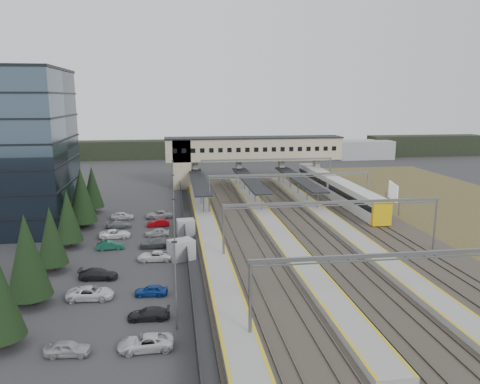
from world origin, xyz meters
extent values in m
plane|color=#2B2B2D|center=(0.00, 0.00, 0.00)|extent=(220.00, 220.00, 0.00)
cylinder|color=black|center=(-22.00, -26.00, 0.60)|extent=(0.44, 0.44, 1.20)
cylinder|color=black|center=(-22.00, -18.00, 0.60)|extent=(0.44, 0.44, 1.20)
cone|color=black|center=(-22.00, -18.00, 5.10)|extent=(4.26, 4.26, 8.20)
cylinder|color=black|center=(-22.00, -9.00, 0.60)|extent=(0.44, 0.44, 1.20)
cone|color=black|center=(-22.00, -9.00, 4.40)|extent=(3.54, 3.54, 6.80)
cylinder|color=black|center=(-22.00, 0.00, 0.60)|extent=(0.44, 0.44, 1.20)
cone|color=black|center=(-22.00, 0.00, 4.50)|extent=(3.64, 3.64, 7.00)
cylinder|color=black|center=(-22.00, 10.00, 0.60)|extent=(0.44, 0.44, 1.20)
cone|color=black|center=(-22.00, 10.00, 5.25)|extent=(4.42, 4.42, 8.50)
cylinder|color=black|center=(-22.00, 20.00, 0.60)|extent=(0.44, 0.44, 1.20)
cone|color=black|center=(-22.00, 20.00, 4.60)|extent=(3.74, 3.74, 7.20)
imported|color=#9E9FA2|center=(-16.50, -28.00, 0.60)|extent=(3.65, 1.72, 1.21)
imported|color=silver|center=(-16.50, -17.40, 0.65)|extent=(4.77, 2.40, 1.29)
imported|color=black|center=(-16.50, -12.10, 0.62)|extent=(4.42, 2.13, 1.24)
imported|color=#154C3B|center=(-16.50, -1.50, 0.59)|extent=(3.67, 1.54, 1.18)
imported|color=white|center=(-16.50, 3.80, 0.61)|extent=(4.53, 2.29, 1.23)
imported|color=slate|center=(-16.50, 9.10, 0.56)|extent=(3.98, 1.93, 1.12)
imported|color=silver|center=(-16.50, 14.40, 0.64)|extent=(3.79, 1.54, 1.29)
imported|color=silver|center=(-10.50, -28.00, 0.62)|extent=(4.50, 2.16, 1.24)
imported|color=black|center=(-10.50, -22.70, 0.56)|extent=(3.91, 1.75, 1.11)
imported|color=navy|center=(-10.50, -17.40, 0.57)|extent=(3.46, 1.63, 1.14)
imported|color=white|center=(-10.50, -6.80, 0.61)|extent=(4.48, 2.29, 1.21)
imported|color=#505356|center=(-10.50, -1.50, 0.64)|extent=(4.47, 1.88, 1.29)
imported|color=#A6A5AA|center=(-10.50, 3.80, 0.60)|extent=(3.56, 1.51, 1.20)
imported|color=maroon|center=(-10.50, 9.10, 0.58)|extent=(3.59, 1.48, 1.16)
imported|color=#9E9DA2|center=(-10.50, 14.40, 0.63)|extent=(4.66, 2.39, 1.26)
cylinder|color=slate|center=(-8.00, -25.00, 4.00)|extent=(0.16, 0.16, 8.00)
cube|color=black|center=(-8.00, -25.00, 8.00)|extent=(0.50, 0.25, 0.15)
cylinder|color=slate|center=(-8.00, -8.00, 4.00)|extent=(0.16, 0.16, 8.00)
cube|color=black|center=(-8.00, -8.00, 8.00)|extent=(0.50, 0.25, 0.15)
cylinder|color=slate|center=(-8.00, 10.00, 4.00)|extent=(0.16, 0.16, 8.00)
cube|color=black|center=(-8.00, 10.00, 8.00)|extent=(0.50, 0.25, 0.15)
cylinder|color=slate|center=(-8.00, 28.00, 4.00)|extent=(0.16, 0.16, 8.00)
cube|color=black|center=(-8.00, 28.00, 8.00)|extent=(0.50, 0.25, 0.15)
cube|color=#26282B|center=(-6.50, 5.00, 1.00)|extent=(0.08, 90.00, 2.00)
cube|color=#999C9E|center=(-7.20, -6.75, 1.26)|extent=(3.64, 3.21, 2.52)
cube|color=#999C9E|center=(-6.32, 3.90, 1.16)|extent=(2.71, 2.33, 2.33)
cube|color=#373229|center=(12.00, 5.00, 0.10)|extent=(34.00, 90.00, 0.20)
cube|color=#59544C|center=(-0.72, 5.00, 0.28)|extent=(0.08, 90.00, 0.14)
cube|color=#59544C|center=(0.72, 5.00, 0.28)|extent=(0.08, 90.00, 0.14)
cube|color=#59544C|center=(3.28, 5.00, 0.28)|extent=(0.08, 90.00, 0.14)
cube|color=#59544C|center=(4.72, 5.00, 0.28)|extent=(0.08, 90.00, 0.14)
cube|color=#59544C|center=(9.28, 5.00, 0.28)|extent=(0.08, 90.00, 0.14)
cube|color=#59544C|center=(10.72, 5.00, 0.28)|extent=(0.08, 90.00, 0.14)
cube|color=#59544C|center=(13.28, 5.00, 0.28)|extent=(0.08, 90.00, 0.14)
cube|color=#59544C|center=(14.72, 5.00, 0.28)|extent=(0.08, 90.00, 0.14)
cube|color=#59544C|center=(19.28, 5.00, 0.28)|extent=(0.08, 90.00, 0.14)
cube|color=#59544C|center=(20.72, 5.00, 0.28)|extent=(0.08, 90.00, 0.14)
cube|color=#59544C|center=(23.28, 5.00, 0.28)|extent=(0.08, 90.00, 0.14)
cube|color=#59544C|center=(24.72, 5.00, 0.28)|extent=(0.08, 90.00, 0.14)
cube|color=gray|center=(-3.00, 5.00, 0.45)|extent=(3.20, 82.00, 0.90)
cube|color=gold|center=(-4.45, 5.00, 0.91)|extent=(0.25, 82.00, 0.02)
cube|color=gold|center=(-1.55, 5.00, 0.91)|extent=(0.25, 82.00, 0.02)
cube|color=gray|center=(7.00, 5.00, 0.45)|extent=(3.20, 82.00, 0.90)
cube|color=gold|center=(5.55, 5.00, 0.91)|extent=(0.25, 82.00, 0.02)
cube|color=gold|center=(8.45, 5.00, 0.91)|extent=(0.25, 82.00, 0.02)
cube|color=gray|center=(17.00, 5.00, 0.45)|extent=(3.20, 82.00, 0.90)
cube|color=gold|center=(15.55, 5.00, 0.91)|extent=(0.25, 82.00, 0.02)
cube|color=gold|center=(18.45, 5.00, 0.91)|extent=(0.25, 82.00, 0.02)
cube|color=black|center=(-3.00, 27.00, 4.00)|extent=(3.00, 30.00, 0.25)
cube|color=slate|center=(-3.00, 27.00, 3.85)|extent=(3.10, 30.00, 0.12)
cylinder|color=slate|center=(-3.00, 14.00, 2.40)|extent=(0.20, 0.20, 3.10)
cylinder|color=slate|center=(-3.00, 20.50, 2.40)|extent=(0.20, 0.20, 3.10)
cylinder|color=slate|center=(-3.00, 27.00, 2.40)|extent=(0.20, 0.20, 3.10)
cylinder|color=slate|center=(-3.00, 33.50, 2.40)|extent=(0.20, 0.20, 3.10)
cylinder|color=slate|center=(-3.00, 40.00, 2.40)|extent=(0.20, 0.20, 3.10)
cube|color=black|center=(7.00, 27.00, 4.00)|extent=(3.00, 30.00, 0.25)
cube|color=slate|center=(7.00, 27.00, 3.85)|extent=(3.10, 30.00, 0.12)
cylinder|color=slate|center=(7.00, 14.00, 2.40)|extent=(0.20, 0.20, 3.10)
cylinder|color=slate|center=(7.00, 20.50, 2.40)|extent=(0.20, 0.20, 3.10)
cylinder|color=slate|center=(7.00, 27.00, 2.40)|extent=(0.20, 0.20, 3.10)
cylinder|color=slate|center=(7.00, 33.50, 2.40)|extent=(0.20, 0.20, 3.10)
cylinder|color=slate|center=(7.00, 40.00, 2.40)|extent=(0.20, 0.20, 3.10)
cube|color=black|center=(17.00, 27.00, 4.00)|extent=(3.00, 30.00, 0.25)
cube|color=slate|center=(17.00, 27.00, 3.85)|extent=(3.10, 30.00, 0.12)
cylinder|color=slate|center=(17.00, 14.00, 2.40)|extent=(0.20, 0.20, 3.10)
cylinder|color=slate|center=(17.00, 20.50, 2.40)|extent=(0.20, 0.20, 3.10)
cylinder|color=slate|center=(17.00, 27.00, 2.40)|extent=(0.20, 0.20, 3.10)
cylinder|color=slate|center=(17.00, 33.50, 2.40)|extent=(0.20, 0.20, 3.10)
cylinder|color=slate|center=(17.00, 40.00, 2.40)|extent=(0.20, 0.20, 3.10)
cube|color=#C1B094|center=(10.50, 42.00, 8.50)|extent=(40.00, 6.00, 5.00)
cube|color=black|center=(10.50, 42.00, 11.05)|extent=(40.40, 6.40, 0.30)
cube|color=#C1B094|center=(-6.00, 42.00, 5.50)|extent=(4.00, 6.00, 11.00)
cube|color=black|center=(-7.50, 38.98, 8.60)|extent=(1.00, 0.06, 1.00)
cube|color=black|center=(-5.50, 38.98, 8.60)|extent=(1.00, 0.06, 1.00)
cube|color=black|center=(-3.50, 38.98, 8.60)|extent=(1.00, 0.06, 1.00)
cube|color=black|center=(-1.50, 38.98, 8.60)|extent=(1.00, 0.06, 1.00)
cube|color=black|center=(0.50, 38.98, 8.60)|extent=(1.00, 0.06, 1.00)
cube|color=black|center=(2.50, 38.98, 8.60)|extent=(1.00, 0.06, 1.00)
cube|color=black|center=(4.50, 38.98, 8.60)|extent=(1.00, 0.06, 1.00)
cube|color=black|center=(6.50, 38.98, 8.60)|extent=(1.00, 0.06, 1.00)
cube|color=black|center=(8.50, 38.98, 8.60)|extent=(1.00, 0.06, 1.00)
cube|color=black|center=(10.50, 38.98, 8.60)|extent=(1.00, 0.06, 1.00)
cube|color=black|center=(12.50, 38.98, 8.60)|extent=(1.00, 0.06, 1.00)
cube|color=black|center=(14.50, 38.98, 8.60)|extent=(1.00, 0.06, 1.00)
cube|color=black|center=(16.50, 38.98, 8.60)|extent=(1.00, 0.06, 1.00)
cube|color=black|center=(18.50, 38.98, 8.60)|extent=(1.00, 0.06, 1.00)
cube|color=black|center=(20.50, 38.98, 8.60)|extent=(1.00, 0.06, 1.00)
cube|color=black|center=(22.50, 38.98, 8.60)|extent=(1.00, 0.06, 1.00)
cube|color=black|center=(24.50, 38.98, 8.60)|extent=(1.00, 0.06, 1.00)
cube|color=black|center=(26.50, 38.98, 8.60)|extent=(1.00, 0.06, 1.00)
cube|color=black|center=(28.50, 38.98, 8.60)|extent=(1.00, 0.06, 1.00)
cube|color=gray|center=(-4.50, 42.00, 3.00)|extent=(1.20, 1.60, 6.00)
cube|color=gray|center=(-3.00, 42.00, 3.00)|extent=(1.20, 1.60, 6.00)
cube|color=gray|center=(7.00, 42.00, 3.00)|extent=(1.20, 1.60, 6.00)
cube|color=gray|center=(17.00, 42.00, 3.00)|extent=(1.20, 1.60, 6.00)
cube|color=gray|center=(25.50, 42.00, 3.00)|extent=(1.20, 1.60, 6.00)
cylinder|color=slate|center=(-2.00, -28.00, 3.50)|extent=(0.28, 0.28, 7.00)
cube|color=slate|center=(12.00, -28.00, 7.00)|extent=(28.40, 0.25, 0.35)
cube|color=slate|center=(12.00, -28.00, 6.60)|extent=(28.40, 0.12, 0.12)
cylinder|color=slate|center=(-2.00, -8.00, 3.50)|extent=(0.28, 0.28, 7.00)
cylinder|color=slate|center=(26.00, -8.00, 3.50)|extent=(0.28, 0.28, 7.00)
cube|color=slate|center=(12.00, -8.00, 7.00)|extent=(28.40, 0.25, 0.35)
cube|color=slate|center=(12.00, -8.00, 6.60)|extent=(28.40, 0.12, 0.12)
cylinder|color=slate|center=(-2.00, 14.00, 3.50)|extent=(0.28, 0.28, 7.00)
cylinder|color=slate|center=(26.00, 14.00, 3.50)|extent=(0.28, 0.28, 7.00)
cube|color=slate|center=(12.00, 14.00, 7.00)|extent=(28.40, 0.25, 0.35)
cube|color=slate|center=(12.00, 14.00, 6.60)|extent=(28.40, 0.12, 0.12)
cylinder|color=slate|center=(-2.00, 34.00, 3.50)|extent=(0.28, 0.28, 7.00)
cylinder|color=slate|center=(26.00, 34.00, 3.50)|extent=(0.28, 0.28, 7.00)
cube|color=slate|center=(12.00, 34.00, 7.00)|extent=(28.40, 0.25, 0.35)
cube|color=slate|center=(12.00, 34.00, 6.60)|extent=(28.40, 0.12, 0.12)
cube|color=silver|center=(24.00, 14.10, 2.28)|extent=(3.05, 21.16, 3.92)
cube|color=black|center=(24.00, 14.10, 2.72)|extent=(3.11, 20.56, 0.98)
cube|color=slate|center=(24.00, 14.10, 0.60)|extent=(2.61, 19.76, 0.54)
cube|color=silver|center=(24.00, 35.86, 2.28)|extent=(3.05, 21.16, 3.92)
cube|color=black|center=(24.00, 35.86, 2.72)|extent=(3.11, 20.56, 0.98)
cube|color=slate|center=(24.00, 35.86, 0.60)|extent=(2.61, 19.76, 0.54)
cube|color=#E5B30C|center=(24.00, 3.62, 2.28)|extent=(3.07, 0.90, 3.92)
cylinder|color=slate|center=(30.32, 10.29, 1.63)|extent=(0.20, 0.20, 3.25)
cylinder|color=slate|center=(30.32, 15.39, 1.63)|extent=(0.20, 0.20, 3.25)
cube|color=silver|center=(30.32, 12.84, 3.68)|extent=(1.46, 5.99, 3.05)
cube|color=black|center=(-10.00, 95.00, 3.00)|extent=(60.00, 8.00, 6.00)
cube|color=black|center=(40.00, 95.00, 2.50)|extent=(50.00, 8.00, 5.00)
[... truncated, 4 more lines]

